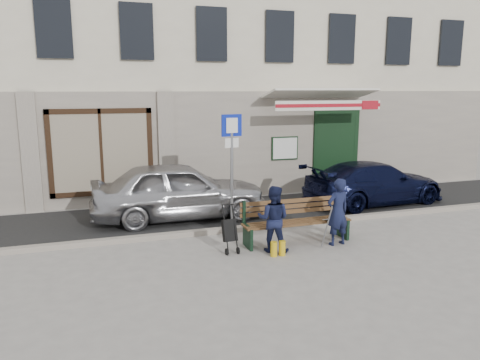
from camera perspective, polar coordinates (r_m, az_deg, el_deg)
name	(u,v)px	position (r m, az deg, el deg)	size (l,w,h in m)	color
ground	(275,251)	(9.75, 4.34, -8.58)	(80.00, 80.00, 0.00)	#9E9991
asphalt_lane	(231,213)	(12.54, -1.08, -4.05)	(60.00, 3.20, 0.01)	#282828
curb	(251,228)	(11.06, 1.37, -5.82)	(60.00, 0.18, 0.12)	#9E9384
building	(187,40)	(17.38, -6.54, 16.61)	(20.00, 8.27, 10.00)	beige
car_silver	(179,190)	(11.95, -7.47, -1.26)	(1.76, 4.36, 1.49)	#B1B1B6
car_navy	(374,183)	(14.00, 16.04, -0.32)	(1.72, 4.24, 1.23)	black
parking_sign	(232,153)	(10.78, -1.02, 3.30)	(0.50, 0.11, 2.70)	gray
bench	(295,222)	(10.17, 6.68, -5.09)	(2.40, 1.17, 0.98)	brown
man	(338,212)	(10.10, 11.82, -3.82)	(0.52, 0.34, 1.44)	#131936
woman	(273,219)	(9.52, 4.08, -4.75)	(0.66, 0.52, 1.37)	#141939
stroller	(230,231)	(9.54, -1.27, -6.28)	(0.30, 0.41, 0.97)	black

